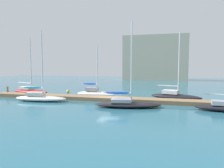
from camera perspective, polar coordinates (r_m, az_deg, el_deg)
ground_plane at (r=27.18m, az=-1.14°, el=-4.56°), size 120.00×120.00×0.00m
dock_pier at (r=27.14m, az=-1.14°, el=-4.05°), size 33.69×2.15×0.48m
dock_piling_near_end at (r=36.15m, az=-26.50°, el=-1.63°), size 0.28×0.28×1.34m
sailboat_0 at (r=36.81m, az=-21.44°, el=-1.66°), size 7.40×3.33×9.00m
sailboat_1 at (r=28.31m, az=-18.99°, el=-3.39°), size 7.03×2.58×8.88m
sailboat_2 at (r=30.39m, az=-4.60°, el=-2.43°), size 5.82×1.73×7.36m
sailboat_3 at (r=22.95m, az=4.04°, el=-5.22°), size 7.52×3.64×9.12m
sailboat_4 at (r=29.31m, az=16.73°, el=-3.06°), size 6.96×3.59×8.79m
mooring_buoy_yellow at (r=35.72m, az=-11.86°, el=-1.94°), size 0.53×0.53×0.53m
harbor_building_distant at (r=69.02m, az=11.65°, el=6.92°), size 19.70×8.02×13.92m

